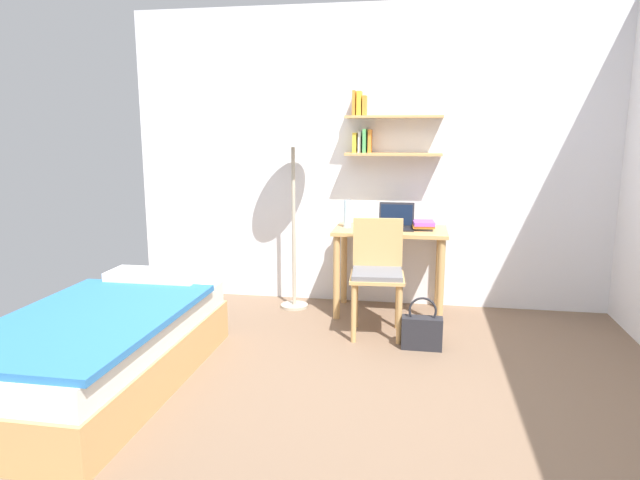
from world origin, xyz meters
The scene contains 10 objects.
ground_plane centered at (0.00, 0.00, 0.00)m, with size 5.28×5.28×0.00m, color brown.
wall_back centered at (0.00, 2.02, 1.31)m, with size 4.40×0.27×2.60m.
bed centered at (-1.50, -0.02, 0.24)m, with size 0.96×1.90×0.54m.
desk centered at (0.15, 1.70, 0.58)m, with size 0.94×0.55×0.73m.
desk_chair centered at (0.08, 1.20, 0.50)m, with size 0.43×0.43×0.88m.
standing_lamp centered at (-0.68, 1.71, 1.44)m, with size 0.41×0.41×1.63m.
laptop centered at (0.19, 1.72, 0.79)m, with size 0.30×0.22×0.21m.
water_bottle centered at (-0.22, 1.72, 0.85)m, with size 0.07×0.07×0.23m, color silver.
book_stack centered at (0.42, 1.71, 0.77)m, with size 0.20×0.24×0.07m.
handbag centered at (0.43, 0.92, 0.13)m, with size 0.29×0.12×0.38m.
Camera 1 is at (0.37, -2.96, 1.53)m, focal length 31.54 mm.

